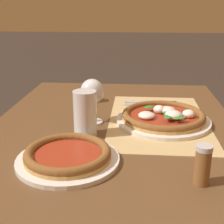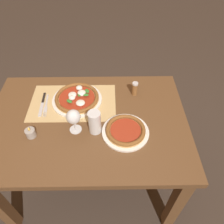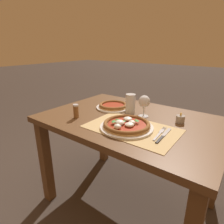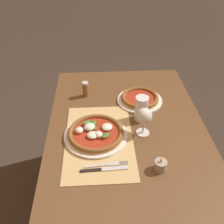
{
  "view_description": "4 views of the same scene",
  "coord_description": "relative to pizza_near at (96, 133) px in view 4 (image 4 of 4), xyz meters",
  "views": [
    {
      "loc": [
        -0.95,
        -0.07,
        1.13
      ],
      "look_at": [
        -0.09,
        -0.0,
        0.83
      ],
      "focal_mm": 50.0,
      "sensor_mm": 36.0,
      "label": 1
    },
    {
      "loc": [
        -0.14,
        0.87,
        1.74
      ],
      "look_at": [
        -0.15,
        0.01,
        0.81
      ],
      "focal_mm": 35.0,
      "sensor_mm": 36.0,
      "label": 2
    },
    {
      "loc": [
        0.63,
        -1.05,
        1.21
      ],
      "look_at": [
        -0.11,
        -0.07,
        0.78
      ],
      "focal_mm": 30.0,
      "sensor_mm": 36.0,
      "label": 3
    },
    {
      "loc": [
        1.06,
        -0.14,
        1.66
      ],
      "look_at": [
        -0.04,
        -0.08,
        0.81
      ],
      "focal_mm": 42.0,
      "sensor_mm": 36.0,
      "label": 4
    }
  ],
  "objects": [
    {
      "name": "knife",
      "position": [
        0.22,
        0.04,
        -0.02
      ],
      "size": [
        0.03,
        0.22,
        0.01
      ],
      "color": "black",
      "rests_on": "paper_placemat"
    },
    {
      "name": "pizza_near",
      "position": [
        0.0,
        0.0,
        0.0
      ],
      "size": [
        0.32,
        0.32,
        0.05
      ],
      "color": "silver",
      "rests_on": "paper_placemat"
    },
    {
      "name": "pint_glass",
      "position": [
        -0.13,
        0.25,
        0.05
      ],
      "size": [
        0.07,
        0.07,
        0.15
      ],
      "color": "silver",
      "rests_on": "dining_table"
    },
    {
      "name": "paper_placemat",
      "position": [
        0.03,
        0.02,
        -0.02
      ],
      "size": [
        0.55,
        0.34,
        0.0
      ],
      "primitive_type": "cube",
      "color": "tan",
      "rests_on": "dining_table"
    },
    {
      "name": "wine_glass",
      "position": [
        -0.01,
        0.24,
        0.08
      ],
      "size": [
        0.08,
        0.08,
        0.16
      ],
      "color": "silver",
      "rests_on": "dining_table"
    },
    {
      "name": "fork",
      "position": [
        0.2,
        0.05,
        -0.02
      ],
      "size": [
        0.03,
        0.2,
        0.0
      ],
      "color": "#B7B7BC",
      "rests_on": "paper_placemat"
    },
    {
      "name": "dining_table",
      "position": [
        -0.07,
        0.17,
        -0.14
      ],
      "size": [
        1.22,
        0.84,
        0.74
      ],
      "color": "brown",
      "rests_on": "ground"
    },
    {
      "name": "votive_candle",
      "position": [
        0.23,
        0.28,
        0.0
      ],
      "size": [
        0.06,
        0.06,
        0.07
      ],
      "color": "gray",
      "rests_on": "dining_table"
    },
    {
      "name": "ground_plane",
      "position": [
        -0.07,
        0.17,
        -0.76
      ],
      "size": [
        24.0,
        24.0,
        0.0
      ],
      "primitive_type": "plane",
      "color": "#382D26"
    },
    {
      "name": "pepper_shaker",
      "position": [
        -0.38,
        -0.06,
        0.03
      ],
      "size": [
        0.04,
        0.04,
        0.1
      ],
      "color": "brown",
      "rests_on": "dining_table"
    },
    {
      "name": "pizza_far",
      "position": [
        -0.3,
        0.27,
        -0.0
      ],
      "size": [
        0.27,
        0.27,
        0.04
      ],
      "color": "silver",
      "rests_on": "dining_table"
    }
  ]
}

